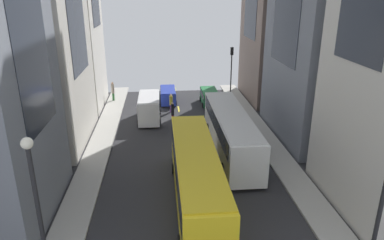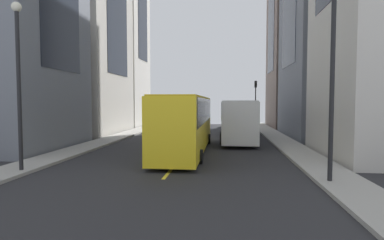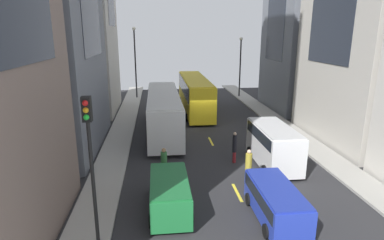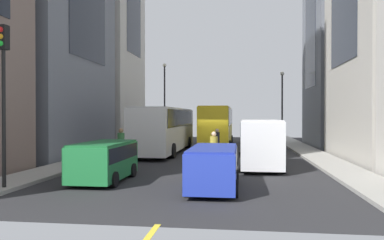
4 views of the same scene
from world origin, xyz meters
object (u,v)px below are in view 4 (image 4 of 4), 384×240
object	(u,v)px
delivery_van_white	(260,140)
car_green_1	(104,158)
pedestrian_crossing_near	(214,152)
pedestrian_walking_far	(217,146)
pedestrian_crossing_mid	(121,148)
traffic_light_near_corner	(3,75)
streetcar_yellow	(217,123)
city_bus_white	(166,126)
car_blue_0	(213,164)

from	to	relation	value
delivery_van_white	car_green_1	size ratio (longest dim) A/B	1.25
pedestrian_crossing_near	pedestrian_walking_far	xyz separation A→B (m)	(-0.04, 3.11, 0.03)
pedestrian_crossing_mid	traffic_light_near_corner	xyz separation A→B (m)	(-2.74, -5.33, 3.14)
streetcar_yellow	pedestrian_crossing_near	size ratio (longest dim) A/B	6.30
city_bus_white	pedestrian_walking_far	xyz separation A→B (m)	(4.38, -7.36, -0.90)
car_green_1	pedestrian_crossing_near	world-z (taller)	pedestrian_crossing_near
city_bus_white	traffic_light_near_corner	size ratio (longest dim) A/B	2.13
delivery_van_white	streetcar_yellow	bearing A→B (deg)	101.67
streetcar_yellow	pedestrian_crossing_near	bearing A→B (deg)	-87.10
car_blue_0	pedestrian_crossing_near	xyz separation A→B (m)	(-0.24, 3.61, 0.13)
streetcar_yellow	delivery_van_white	bearing A→B (deg)	-78.33
streetcar_yellow	traffic_light_near_corner	xyz separation A→B (m)	(-6.51, -22.65, 2.17)
car_green_1	delivery_van_white	bearing A→B (deg)	35.22
pedestrian_crossing_mid	delivery_van_white	bearing A→B (deg)	-92.49
city_bus_white	pedestrian_walking_far	world-z (taller)	city_bus_white
city_bus_white	streetcar_yellow	xyz separation A→B (m)	(3.52, 7.27, 0.11)
streetcar_yellow	pedestrian_crossing_mid	size ratio (longest dim) A/B	5.95
city_bus_white	traffic_light_near_corner	xyz separation A→B (m)	(-2.99, -15.38, 2.28)
car_blue_0	car_green_1	distance (m)	4.88
city_bus_white	pedestrian_walking_far	bearing A→B (deg)	-59.28
car_green_1	car_blue_0	bearing A→B (deg)	-14.29
car_blue_0	pedestrian_crossing_mid	size ratio (longest dim) A/B	1.99
car_green_1	pedestrian_walking_far	size ratio (longest dim) A/B	1.97
car_blue_0	pedestrian_crossing_near	distance (m)	3.62
pedestrian_crossing_near	pedestrian_crossing_mid	bearing A→B (deg)	-87.64
pedestrian_walking_far	pedestrian_crossing_near	bearing A→B (deg)	109.67
pedestrian_walking_far	pedestrian_crossing_mid	bearing A→B (deg)	49.07
pedestrian_crossing_near	pedestrian_crossing_mid	xyz separation A→B (m)	(-4.67, 0.42, 0.07)
streetcar_yellow	car_blue_0	distance (m)	21.42
car_green_1	traffic_light_near_corner	size ratio (longest dim) A/B	0.69
pedestrian_crossing_mid	traffic_light_near_corner	world-z (taller)	traffic_light_near_corner
streetcar_yellow	pedestrian_crossing_mid	bearing A→B (deg)	-102.29
pedestrian_walking_far	city_bus_white	bearing A→B (deg)	-40.36
streetcar_yellow	traffic_light_near_corner	size ratio (longest dim) A/B	2.16
car_blue_0	pedestrian_crossing_near	bearing A→B (deg)	93.74
pedestrian_walking_far	streetcar_yellow	bearing A→B (deg)	-67.72
streetcar_yellow	car_blue_0	xyz separation A→B (m)	(1.14, -21.36, -1.17)
pedestrian_walking_far	pedestrian_crossing_mid	xyz separation A→B (m)	(-4.63, -2.69, 0.04)
car_green_1	pedestrian_walking_far	distance (m)	7.09
car_blue_0	pedestrian_crossing_near	size ratio (longest dim) A/B	2.11
city_bus_white	car_blue_0	world-z (taller)	city_bus_white
car_green_1	traffic_light_near_corner	world-z (taller)	traffic_light_near_corner
city_bus_white	pedestrian_crossing_near	size ratio (longest dim) A/B	6.23
city_bus_white	car_green_1	world-z (taller)	city_bus_white
city_bus_white	pedestrian_crossing_near	bearing A→B (deg)	-67.14
streetcar_yellow	pedestrian_walking_far	size ratio (longest dim) A/B	6.20
streetcar_yellow	traffic_light_near_corner	world-z (taller)	traffic_light_near_corner
city_bus_white	pedestrian_crossing_near	world-z (taller)	city_bus_white
city_bus_white	streetcar_yellow	size ratio (longest dim) A/B	0.99
car_green_1	pedestrian_crossing_mid	size ratio (longest dim) A/B	1.89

